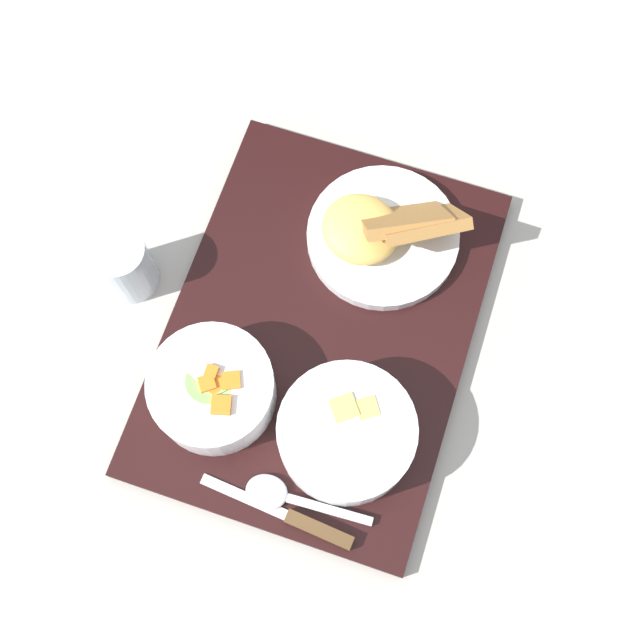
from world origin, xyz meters
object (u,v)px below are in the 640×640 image
object	(u,v)px
bowl_salad	(213,389)
plate_main	(383,231)
knife	(306,524)
glass_water	(126,267)
bowl_soup	(347,433)
spoon	(282,496)

from	to	relation	value
bowl_salad	plate_main	bearing A→B (deg)	-21.68
knife	glass_water	distance (m)	0.34
plate_main	glass_water	bearing A→B (deg)	121.57
bowl_salad	bowl_soup	xyz separation A→B (m)	(0.01, -0.15, -0.00)
bowl_salad	glass_water	size ratio (longest dim) A/B	1.52
bowl_salad	bowl_soup	world-z (taller)	bowl_salad
glass_water	plate_main	bearing A→B (deg)	-58.43
plate_main	knife	size ratio (longest dim) A/B	1.05
plate_main	knife	xyz separation A→B (m)	(-0.33, -0.05, -0.02)
bowl_soup	bowl_salad	bearing A→B (deg)	94.83
bowl_soup	spoon	distance (m)	0.09
bowl_soup	knife	distance (m)	0.10
bowl_salad	spoon	bearing A→B (deg)	-122.67
bowl_salad	knife	xyz separation A→B (m)	(-0.09, -0.14, -0.03)
bowl_salad	plate_main	distance (m)	0.26
spoon	glass_water	xyz separation A→B (m)	(0.16, 0.26, 0.01)
bowl_soup	glass_water	distance (m)	0.31
bowl_salad	plate_main	world-z (taller)	plate_main
knife	bowl_salad	bearing A→B (deg)	-31.14
bowl_salad	knife	world-z (taller)	bowl_salad
plate_main	glass_water	world-z (taller)	plate_main
plate_main	spoon	xyz separation A→B (m)	(-0.31, -0.01, -0.02)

